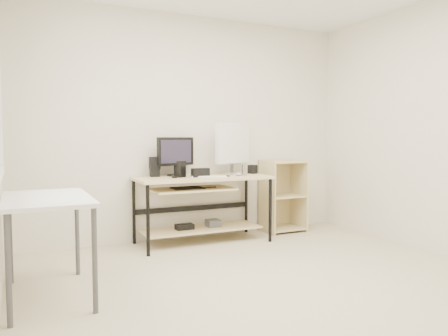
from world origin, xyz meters
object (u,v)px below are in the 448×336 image
at_px(desk, 200,195).
at_px(black_monitor, 176,154).
at_px(white_imac, 233,145).
at_px(side_table, 47,208).
at_px(shelf_unit, 281,195).
at_px(audio_controller, 181,169).

bearing_deg(desk, black_monitor, 139.76).
distance_m(black_monitor, white_imac, 0.71).
bearing_deg(side_table, shelf_unit, 23.33).
bearing_deg(white_imac, black_monitor, 152.22).
height_order(shelf_unit, black_monitor, black_monitor).
bearing_deg(side_table, black_monitor, 41.07).
bearing_deg(audio_controller, desk, -22.93).
bearing_deg(white_imac, side_table, -174.92).
xyz_separation_m(shelf_unit, audio_controller, (-1.40, -0.17, 0.39)).
height_order(black_monitor, white_imac, white_imac).
bearing_deg(shelf_unit, audio_controller, -173.28).
bearing_deg(shelf_unit, desk, -172.23).
distance_m(desk, shelf_unit, 1.19).
distance_m(side_table, shelf_unit, 3.09).
bearing_deg(desk, side_table, -147.35).
relative_size(side_table, black_monitor, 2.13).
xyz_separation_m(desk, shelf_unit, (1.18, 0.16, -0.09)).
xyz_separation_m(side_table, shelf_unit, (2.83, 1.22, -0.22)).
height_order(shelf_unit, audio_controller, audio_controller).
relative_size(shelf_unit, white_imac, 1.48).
relative_size(black_monitor, audio_controller, 2.64).
bearing_deg(audio_controller, black_monitor, 64.97).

